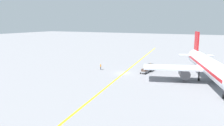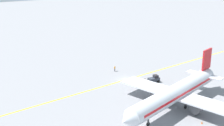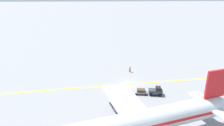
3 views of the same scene
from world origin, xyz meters
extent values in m
plane|color=gray|center=(0.00, 0.00, 0.00)|extent=(400.00, 400.00, 0.00)
cube|color=yellow|center=(0.00, 0.00, 0.00)|extent=(15.54, 119.09, 0.01)
cylinder|color=silver|center=(-20.29, 0.83, 3.80)|extent=(12.22, 29.74, 3.60)
cone|color=silver|center=(-15.46, -14.95, 4.10)|extent=(3.80, 3.76, 3.06)
cube|color=red|center=(-20.29, 0.83, 3.95)|extent=(11.38, 26.88, 0.50)
cube|color=silver|center=(-20.00, -0.13, 3.08)|extent=(28.30, 13.17, 0.36)
cylinder|color=#4C4C51|center=(-15.22, 1.34, 1.83)|extent=(3.04, 3.70, 2.20)
cube|color=red|center=(-16.19, -12.56, 8.10)|extent=(1.51, 3.93, 5.00)
cube|color=silver|center=(-16.34, -12.08, 4.20)|extent=(9.31, 4.93, 0.24)
cylinder|color=#4C4C51|center=(-23.10, 10.01, 1.40)|extent=(0.36, 0.36, 2.00)
cylinder|color=black|center=(-23.10, 10.01, 0.40)|extent=(0.50, 0.85, 0.80)
cylinder|color=#4C4C51|center=(-21.23, -1.55, 1.40)|extent=(0.36, 0.36, 2.00)
cylinder|color=black|center=(-21.23, -1.55, 0.40)|extent=(0.50, 0.85, 0.80)
cylinder|color=#4C4C51|center=(-18.17, -0.61, 1.40)|extent=(0.36, 0.36, 2.00)
cylinder|color=black|center=(-18.17, -0.61, 0.40)|extent=(0.50, 0.85, 0.80)
cube|color=#333842|center=(-5.30, -5.43, 0.80)|extent=(1.85, 3.16, 0.90)
cube|color=black|center=(-5.37, -5.97, 1.60)|extent=(1.40, 1.25, 0.70)
sphere|color=orange|center=(-5.37, -5.97, 2.03)|extent=(0.16, 0.16, 0.16)
cylinder|color=black|center=(-4.67, -6.49, 0.35)|extent=(0.33, 0.73, 0.70)
cylinder|color=black|center=(-6.16, -6.31, 0.35)|extent=(0.33, 0.73, 0.70)
cylinder|color=black|center=(-4.44, -4.55, 0.35)|extent=(0.33, 0.73, 0.70)
cylinder|color=black|center=(-5.93, -4.37, 0.35)|extent=(0.33, 0.73, 0.70)
cube|color=gray|center=(-4.91, -2.25, 0.54)|extent=(1.70, 2.75, 0.20)
cube|color=#4C382D|center=(-4.91, -2.25, 0.94)|extent=(1.33, 1.94, 0.60)
cylinder|color=black|center=(-4.41, -3.36, 0.22)|extent=(0.19, 0.45, 0.44)
cylinder|color=black|center=(-5.67, -3.21, 0.22)|extent=(0.19, 0.45, 0.44)
cylinder|color=black|center=(-4.16, -1.30, 0.22)|extent=(0.19, 0.45, 0.44)
cylinder|color=black|center=(-5.41, -1.14, 0.22)|extent=(0.19, 0.45, 0.44)
cylinder|color=#23232D|center=(7.44, -1.11, 0.42)|extent=(0.16, 0.16, 0.85)
cylinder|color=#23232D|center=(7.56, -1.26, 0.42)|extent=(0.16, 0.16, 0.85)
cube|color=orange|center=(7.50, -1.19, 1.15)|extent=(0.40, 0.42, 0.60)
cylinder|color=orange|center=(7.35, -1.00, 1.15)|extent=(0.10, 0.10, 0.55)
cylinder|color=orange|center=(7.65, -1.37, 1.15)|extent=(0.10, 0.10, 0.55)
sphere|color=beige|center=(7.50, -1.19, 1.57)|extent=(0.22, 0.22, 0.22)
camera|label=1|loc=(-21.45, 51.08, 13.12)|focal=35.00mm
camera|label=2|loc=(-65.64, 43.80, 30.04)|focal=50.00mm
camera|label=3|loc=(-47.75, 5.77, 24.43)|focal=35.00mm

